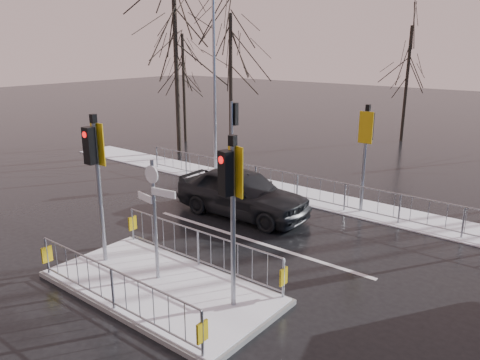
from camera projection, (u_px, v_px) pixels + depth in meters
The scene contains 11 objects.
ground at pixel (161, 289), 11.56m from camera, with size 120.00×120.00×0.00m, color black.
snow_verge at pixel (327, 201), 18.03m from camera, with size 30.00×2.00×0.04m, color white.
lane_markings at pixel (150, 295), 11.31m from camera, with size 8.00×11.38×0.01m.
traffic_island at pixel (160, 275), 11.47m from camera, with size 6.00×3.04×4.15m.
far_kerb_fixtures at pixel (329, 180), 17.20m from camera, with size 18.00×0.65×3.83m.
car_far_lane at pixel (242, 192), 16.39m from camera, with size 1.98×4.92×1.68m, color black.
tree_near_a at pixel (175, 39), 24.39m from camera, with size 4.75×4.75×8.97m.
tree_near_b at pixel (231, 58), 24.30m from camera, with size 4.00×4.00×7.55m.
tree_near_c at pixel (183, 67), 27.91m from camera, with size 3.50×3.50×6.61m.
tree_far_a at pixel (409, 62), 27.97m from camera, with size 3.75×3.75×7.08m.
street_lamp_left at pixel (215, 75), 21.29m from camera, with size 1.25×0.18×8.20m.
Camera 1 is at (7.96, -6.89, 5.84)m, focal length 35.00 mm.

